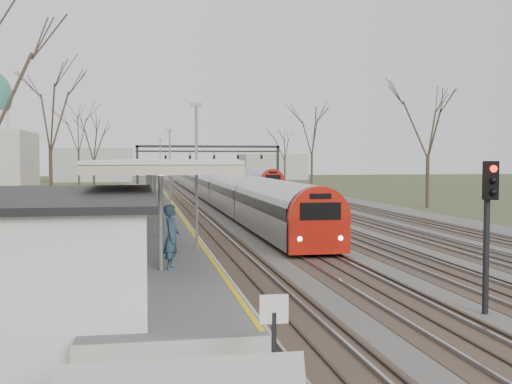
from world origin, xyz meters
The scene contains 11 objects.
track_bed centered at (0.26, 55.00, 0.06)m, with size 24.00×160.00×0.22m.
platform centered at (-9.05, 37.50, 0.50)m, with size 3.50×69.00×1.00m, color #9E9B93.
canopy centered at (-9.05, 32.99, 3.93)m, with size 4.10×50.00×3.11m.
station_building centered at (-12.50, 8.00, 1.60)m, with size 6.00×9.00×3.20m, color silver.
signal_gantry centered at (0.29, 84.99, 4.91)m, with size 21.00×0.59×6.08m.
tree_west_far centered at (-17.00, 48.00, 8.02)m, with size 5.50×5.50×11.33m.
tree_east_far centered at (14.00, 42.00, 7.29)m, with size 5.00×5.00×10.30m.
train_near centered at (-2.50, 61.63, 1.48)m, with size 2.62×90.21×3.05m.
train_far centered at (4.50, 82.05, 1.48)m, with size 2.62×45.21×3.05m.
passenger centered at (-8.75, 10.16, 1.93)m, with size 0.68×0.45×1.86m, color #2B4354.
signal_post centered at (-0.75, 7.15, 2.72)m, with size 0.35×0.45×4.10m.
Camera 1 is at (-9.60, -8.02, 4.16)m, focal length 45.00 mm.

